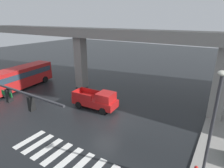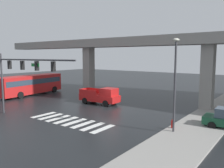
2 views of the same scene
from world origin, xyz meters
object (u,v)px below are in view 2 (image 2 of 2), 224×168
pickup_truck (101,96)px  city_bus (31,84)px  traffic_signal_mast (22,70)px  fire_hydrant (172,125)px  street_lamp_near_corner (175,74)px

pickup_truck → city_bus: size_ratio=0.47×
city_bus → traffic_signal_mast: size_ratio=1.01×
city_bus → fire_hydrant: bearing=-8.2°
fire_hydrant → traffic_signal_mast: bearing=-158.2°
city_bus → fire_hydrant: 24.55m
street_lamp_near_corner → fire_hydrant: 4.22m
fire_hydrant → pickup_truck: bearing=158.1°
city_bus → street_lamp_near_corner: (24.67, -4.31, 2.83)m
pickup_truck → street_lamp_near_corner: bearing=-24.6°
pickup_truck → traffic_signal_mast: 10.41m
city_bus → street_lamp_near_corner: 25.20m
street_lamp_near_corner → fire_hydrant: street_lamp_near_corner is taller
street_lamp_near_corner → pickup_truck: bearing=155.4°
traffic_signal_mast → fire_hydrant: size_ratio=12.81×
city_bus → fire_hydrant: (24.27, -3.51, -1.29)m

